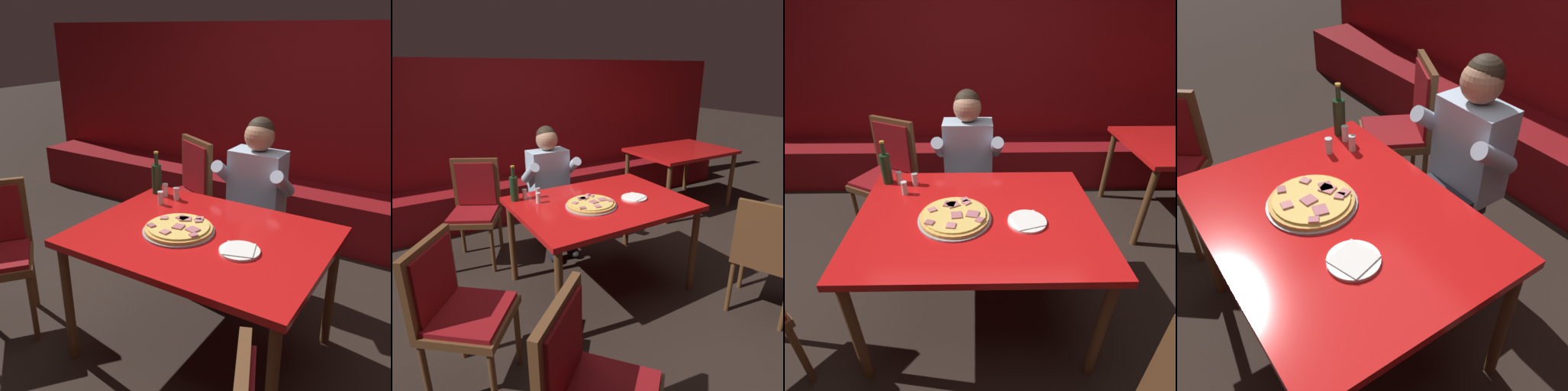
% 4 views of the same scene
% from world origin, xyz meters
% --- Properties ---
extents(ground_plane, '(24.00, 24.00, 0.00)m').
position_xyz_m(ground_plane, '(0.00, 0.00, 0.00)').
color(ground_plane, black).
extents(booth_wall_panel, '(6.80, 0.16, 1.90)m').
position_xyz_m(booth_wall_panel, '(0.00, 2.18, 0.95)').
color(booth_wall_panel, maroon).
rests_on(booth_wall_panel, ground_plane).
extents(booth_bench, '(6.46, 0.48, 0.46)m').
position_xyz_m(booth_bench, '(0.00, 1.86, 0.23)').
color(booth_bench, maroon).
rests_on(booth_bench, ground_plane).
extents(main_dining_table, '(1.36, 1.03, 0.78)m').
position_xyz_m(main_dining_table, '(0.00, 0.00, 0.70)').
color(main_dining_table, brown).
rests_on(main_dining_table, ground_plane).
extents(pizza, '(0.40, 0.40, 0.05)m').
position_xyz_m(pizza, '(-0.13, -0.05, 0.80)').
color(pizza, '#9E9EA3').
rests_on(pizza, main_dining_table).
extents(plate_white_paper, '(0.21, 0.21, 0.02)m').
position_xyz_m(plate_white_paper, '(0.27, -0.09, 0.79)').
color(plate_white_paper, white).
rests_on(plate_white_paper, main_dining_table).
extents(beer_bottle, '(0.07, 0.07, 0.29)m').
position_xyz_m(beer_bottle, '(-0.59, 0.38, 0.89)').
color(beer_bottle, '#19381E').
rests_on(beer_bottle, main_dining_table).
extents(shaker_oregano, '(0.04, 0.04, 0.09)m').
position_xyz_m(shaker_oregano, '(-0.51, 0.36, 0.82)').
color(shaker_oregano, silver).
rests_on(shaker_oregano, main_dining_table).
extents(shaker_red_pepper_flakes, '(0.04, 0.04, 0.09)m').
position_xyz_m(shaker_red_pepper_flakes, '(-0.41, 0.34, 0.82)').
color(shaker_red_pepper_flakes, silver).
rests_on(shaker_red_pepper_flakes, main_dining_table).
extents(shaker_parmesan, '(0.04, 0.04, 0.09)m').
position_xyz_m(shaker_parmesan, '(-0.45, 0.23, 0.82)').
color(shaker_parmesan, silver).
rests_on(shaker_parmesan, main_dining_table).
extents(diner_seated_blue_shirt, '(0.53, 0.53, 1.27)m').
position_xyz_m(diner_seated_blue_shirt, '(-0.07, 0.78, 0.71)').
color(diner_seated_blue_shirt, black).
rests_on(diner_seated_blue_shirt, ground_plane).
extents(dining_chair_by_booth, '(0.62, 0.62, 0.95)m').
position_xyz_m(dining_chair_by_booth, '(-1.25, -0.46, 0.57)').
color(dining_chair_by_booth, brown).
rests_on(dining_chair_by_booth, ground_plane).
extents(dining_chair_far_left, '(0.58, 0.58, 0.94)m').
position_xyz_m(dining_chair_far_left, '(0.83, -0.95, 0.55)').
color(dining_chair_far_left, brown).
rests_on(dining_chair_far_left, ground_plane).
extents(dining_chair_near_left, '(0.62, 0.62, 0.95)m').
position_xyz_m(dining_chair_near_left, '(-0.89, -1.27, 0.56)').
color(dining_chair_near_left, brown).
rests_on(dining_chair_near_left, ground_plane).
extents(dining_chair_far_right, '(0.60, 0.60, 0.99)m').
position_xyz_m(dining_chair_far_right, '(-0.78, 1.00, 0.57)').
color(dining_chair_far_right, brown).
rests_on(dining_chair_far_right, ground_plane).
extents(background_dining_table, '(1.26, 0.93, 0.78)m').
position_xyz_m(background_dining_table, '(1.95, 1.05, 0.70)').
color(background_dining_table, brown).
rests_on(background_dining_table, ground_plane).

